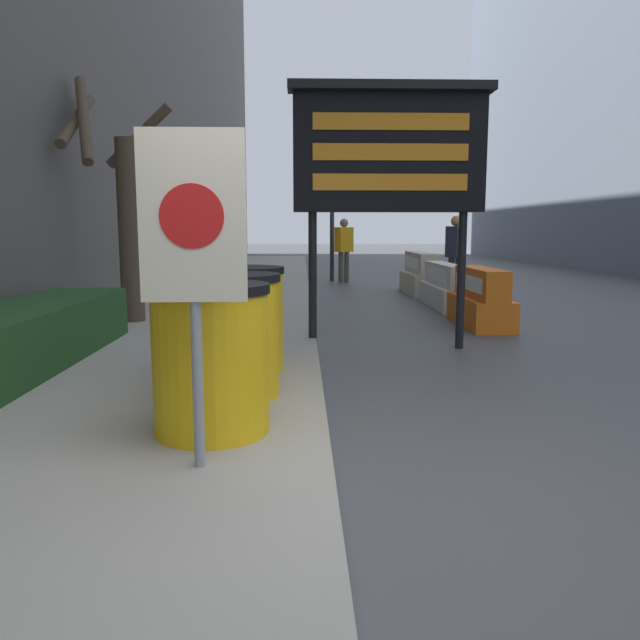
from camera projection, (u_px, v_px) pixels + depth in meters
name	position (u px, v px, depth m)	size (l,w,h in m)	color
ground_plane	(336.00, 512.00, 3.20)	(120.00, 120.00, 0.00)	#474749
hedge_strip	(7.00, 343.00, 5.61)	(0.90, 4.54, 0.58)	#1E421E
bare_tree	(122.00, 204.00, 8.73)	(1.34, 1.45, 3.44)	#4C3D2D
barrel_drum_foreground	(211.00, 359.00, 3.97)	(0.76, 0.76, 0.96)	yellow
barrel_drum_middle	(232.00, 335.00, 4.86)	(0.76, 0.76, 0.96)	yellow
barrel_drum_back	(243.00, 319.00, 5.75)	(0.76, 0.76, 0.96)	yellow
warning_sign	(193.00, 242.00, 3.26)	(0.56, 0.08, 1.81)	gray
message_board	(389.00, 152.00, 7.26)	(2.36, 0.36, 3.10)	black
jersey_barrier_orange_near	(480.00, 301.00, 9.34)	(0.60, 1.73, 0.87)	orange
jersey_barrier_white	(445.00, 288.00, 11.66)	(0.54, 2.18, 0.81)	silver
jersey_barrier_cream	(420.00, 276.00, 14.10)	(0.61, 2.04, 0.93)	beige
traffic_cone_near	(506.00, 290.00, 11.79)	(0.36, 0.36, 0.65)	black
traffic_light_near_curb	(332.00, 186.00, 17.10)	(0.28, 0.44, 3.59)	#2D2D30
pedestrian_worker	(344.00, 245.00, 16.97)	(0.53, 0.48, 1.73)	#514C42
pedestrian_passerby	(455.00, 248.00, 13.66)	(0.50, 0.53, 1.74)	#333338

